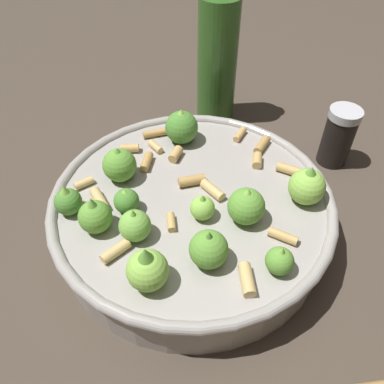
% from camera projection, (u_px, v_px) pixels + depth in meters
% --- Properties ---
extents(ground_plane, '(2.40, 2.40, 0.00)m').
position_uv_depth(ground_plane, '(192.00, 229.00, 0.50)').
color(ground_plane, '#42382D').
extents(cooking_pan, '(0.34, 0.34, 0.11)m').
position_uv_depth(cooking_pan, '(191.00, 210.00, 0.47)').
color(cooking_pan, '#9E9993').
rests_on(cooking_pan, ground).
extents(pepper_shaker, '(0.05, 0.05, 0.09)m').
position_uv_depth(pepper_shaker, '(338.00, 136.00, 0.56)').
color(pepper_shaker, black).
rests_on(pepper_shaker, ground).
extents(olive_oil_bottle, '(0.06, 0.06, 0.25)m').
position_uv_depth(olive_oil_bottle, '(217.00, 58.00, 0.61)').
color(olive_oil_bottle, '#336023').
rests_on(olive_oil_bottle, ground).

